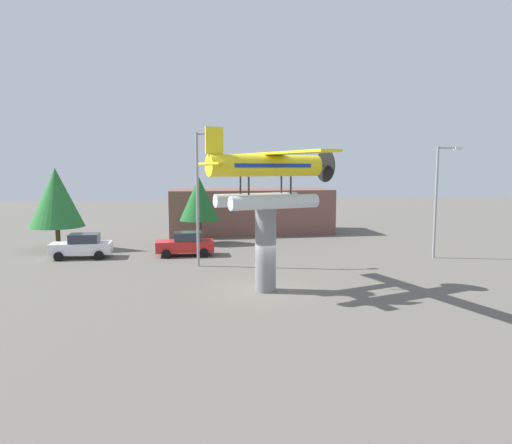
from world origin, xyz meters
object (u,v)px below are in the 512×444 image
(display_pedestal, at_px, (266,250))
(car_mid_red, at_px, (186,244))
(tree_west, at_px, (56,198))
(car_near_white, at_px, (82,246))
(streetlight_primary, at_px, (200,190))
(tree_east, at_px, (199,199))
(floatplane_monument, at_px, (268,175))
(storefront_building, at_px, (250,211))
(streetlight_secondary, at_px, (439,194))

(display_pedestal, bearing_deg, car_mid_red, 110.36)
(car_mid_red, relative_size, tree_west, 0.65)
(car_near_white, distance_m, tree_west, 5.76)
(car_near_white, relative_size, streetlight_primary, 0.48)
(display_pedestal, height_order, car_near_white, display_pedestal)
(car_near_white, bearing_deg, tree_east, -150.39)
(streetlight_primary, xyz_separation_m, tree_east, (0.33, 9.08, -1.15))
(car_near_white, height_order, tree_east, tree_east)
(floatplane_monument, distance_m, tree_west, 20.62)
(display_pedestal, height_order, car_mid_red, display_pedestal)
(tree_west, bearing_deg, tree_east, 4.61)
(car_near_white, bearing_deg, storefront_building, -141.74)
(storefront_building, xyz_separation_m, tree_west, (-16.50, -6.98, 1.96))
(streetlight_secondary, distance_m, storefront_building, 19.00)
(floatplane_monument, bearing_deg, car_mid_red, 94.46)
(display_pedestal, xyz_separation_m, streetlight_secondary, (13.82, 6.87, 2.40))
(car_near_white, bearing_deg, streetlight_secondary, 170.65)
(display_pedestal, bearing_deg, tree_west, 132.80)
(streetlight_secondary, bearing_deg, display_pedestal, -153.57)
(floatplane_monument, bearing_deg, car_near_white, 119.68)
(floatplane_monument, height_order, streetlight_primary, streetlight_primary)
(car_mid_red, xyz_separation_m, tree_west, (-9.94, 4.32, 3.24))
(streetlight_secondary, xyz_separation_m, tree_east, (-16.52, 9.05, -0.76))
(display_pedestal, relative_size, floatplane_monument, 0.43)
(floatplane_monument, distance_m, storefront_building, 22.45)
(floatplane_monument, height_order, streetlight_secondary, floatplane_monument)
(storefront_building, bearing_deg, display_pedestal, -96.73)
(floatplane_monument, relative_size, streetlight_primary, 1.18)
(streetlight_primary, xyz_separation_m, storefront_building, (5.63, 15.16, -2.84))
(car_near_white, distance_m, streetlight_secondary, 25.77)
(car_mid_red, height_order, streetlight_secondary, streetlight_secondary)
(floatplane_monument, relative_size, car_mid_red, 2.45)
(car_mid_red, distance_m, tree_west, 11.31)
(car_near_white, relative_size, storefront_building, 0.27)
(display_pedestal, height_order, tree_west, tree_west)
(floatplane_monument, distance_m, car_mid_red, 12.55)
(display_pedestal, xyz_separation_m, storefront_building, (2.60, 22.00, -0.04))
(storefront_building, bearing_deg, tree_east, -131.06)
(streetlight_secondary, height_order, tree_east, streetlight_secondary)
(floatplane_monument, xyz_separation_m, car_near_white, (-11.46, 10.98, -5.21))
(floatplane_monument, relative_size, streetlight_secondary, 1.29)
(tree_west, distance_m, tree_east, 11.25)
(display_pedestal, relative_size, car_near_white, 1.05)
(tree_east, bearing_deg, display_pedestal, -80.37)
(car_near_white, height_order, tree_west, tree_west)
(streetlight_secondary, bearing_deg, storefront_building, 126.58)
(floatplane_monument, distance_m, car_near_white, 16.70)
(car_near_white, xyz_separation_m, streetlight_secondary, (25.16, -4.14, 3.73))
(streetlight_secondary, bearing_deg, streetlight_primary, -179.89)
(display_pedestal, relative_size, car_mid_red, 1.05)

